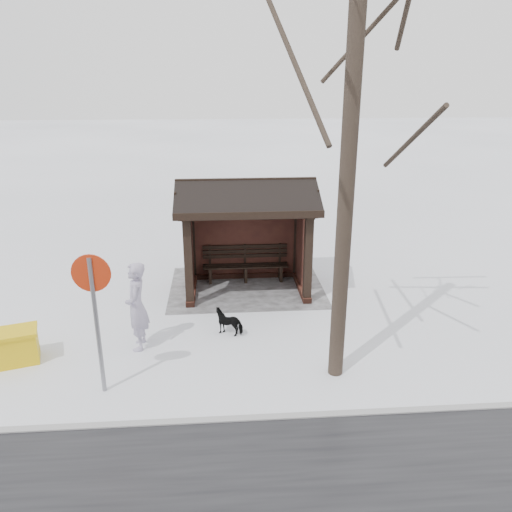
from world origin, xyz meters
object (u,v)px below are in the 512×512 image
(bus_shelter, at_px, (246,212))
(road_sign, at_px, (94,297))
(dog, at_px, (229,321))
(grit_bin, at_px, (15,346))
(tree_near, at_px, (356,33))
(pedestrian, at_px, (137,306))

(bus_shelter, relative_size, road_sign, 1.34)
(dog, height_order, grit_bin, grit_bin)
(road_sign, bearing_deg, dog, -135.06)
(tree_near, height_order, dog, tree_near)
(grit_bin, bearing_deg, bus_shelter, -161.77)
(bus_shelter, distance_m, tree_near, 6.10)
(bus_shelter, bearing_deg, dog, 78.14)
(grit_bin, bearing_deg, road_sign, 133.48)
(pedestrian, bearing_deg, tree_near, 70.33)
(bus_shelter, height_order, grit_bin, bus_shelter)
(dog, distance_m, road_sign, 3.53)
(tree_near, height_order, road_sign, tree_near)
(bus_shelter, height_order, dog, bus_shelter)
(pedestrian, bearing_deg, dog, 102.52)
(bus_shelter, xyz_separation_m, pedestrian, (2.49, 3.05, -1.20))
(dog, relative_size, grit_bin, 0.64)
(dog, bearing_deg, grit_bin, -56.97)
(pedestrian, distance_m, road_sign, 1.86)
(dog, distance_m, grit_bin, 4.48)
(road_sign, bearing_deg, bus_shelter, -118.02)
(pedestrian, xyz_separation_m, dog, (-1.95, -0.49, -0.68))
(bus_shelter, xyz_separation_m, grit_bin, (4.92, 3.47, -1.80))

